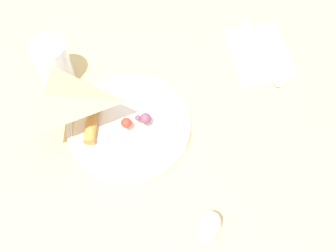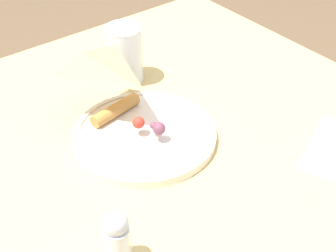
{
  "view_description": "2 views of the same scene",
  "coord_description": "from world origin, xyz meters",
  "px_view_note": "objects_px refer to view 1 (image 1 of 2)",
  "views": [
    {
      "loc": [
        0.44,
        0.17,
        1.54
      ],
      "look_at": [
        0.04,
        0.08,
        0.8
      ],
      "focal_mm": 45.0,
      "sensor_mm": 36.0,
      "label": 1
    },
    {
      "loc": [
        0.45,
        0.6,
        1.34
      ],
      "look_at": [
        0.03,
        0.06,
        0.82
      ],
      "focal_mm": 55.0,
      "sensor_mm": 36.0,
      "label": 2
    }
  ],
  "objects_px": {
    "plate_pizza": "(127,125)",
    "milk_glass": "(54,66)",
    "dining_table": "(137,140)",
    "napkin_folded": "(259,53)",
    "salt_shaker": "(210,226)",
    "butter_knife": "(258,48)"
  },
  "relations": [
    {
      "from": "butter_knife",
      "to": "dining_table",
      "type": "bearing_deg",
      "value": -77.52
    },
    {
      "from": "plate_pizza",
      "to": "milk_glass",
      "type": "xyz_separation_m",
      "value": [
        -0.09,
        -0.18,
        0.04
      ]
    },
    {
      "from": "dining_table",
      "to": "milk_glass",
      "type": "relative_size",
      "value": 7.46
    },
    {
      "from": "dining_table",
      "to": "milk_glass",
      "type": "distance_m",
      "value": 0.26
    },
    {
      "from": "milk_glass",
      "to": "butter_knife",
      "type": "xyz_separation_m",
      "value": [
        -0.18,
        0.43,
        -0.05
      ]
    },
    {
      "from": "napkin_folded",
      "to": "salt_shaker",
      "type": "bearing_deg",
      "value": -6.71
    },
    {
      "from": "plate_pizza",
      "to": "butter_knife",
      "type": "relative_size",
      "value": 1.39
    },
    {
      "from": "napkin_folded",
      "to": "salt_shaker",
      "type": "xyz_separation_m",
      "value": [
        0.45,
        -0.05,
        0.05
      ]
    },
    {
      "from": "dining_table",
      "to": "plate_pizza",
      "type": "height_order",
      "value": "plate_pizza"
    },
    {
      "from": "napkin_folded",
      "to": "salt_shaker",
      "type": "distance_m",
      "value": 0.45
    },
    {
      "from": "dining_table",
      "to": "plate_pizza",
      "type": "bearing_deg",
      "value": -6.9
    },
    {
      "from": "plate_pizza",
      "to": "dining_table",
      "type": "bearing_deg",
      "value": 173.1
    },
    {
      "from": "napkin_folded",
      "to": "butter_knife",
      "type": "relative_size",
      "value": 1.08
    },
    {
      "from": "dining_table",
      "to": "butter_knife",
      "type": "height_order",
      "value": "butter_knife"
    },
    {
      "from": "napkin_folded",
      "to": "milk_glass",
      "type": "bearing_deg",
      "value": -68.44
    },
    {
      "from": "plate_pizza",
      "to": "butter_knife",
      "type": "distance_m",
      "value": 0.37
    },
    {
      "from": "dining_table",
      "to": "plate_pizza",
      "type": "relative_size",
      "value": 3.54
    },
    {
      "from": "milk_glass",
      "to": "napkin_folded",
      "type": "height_order",
      "value": "milk_glass"
    },
    {
      "from": "napkin_folded",
      "to": "butter_knife",
      "type": "xyz_separation_m",
      "value": [
        -0.01,
        -0.01,
        0.0
      ]
    },
    {
      "from": "milk_glass",
      "to": "butter_knife",
      "type": "bearing_deg",
      "value": 112.87
    },
    {
      "from": "dining_table",
      "to": "salt_shaker",
      "type": "distance_m",
      "value": 0.34
    },
    {
      "from": "butter_knife",
      "to": "salt_shaker",
      "type": "distance_m",
      "value": 0.46
    }
  ]
}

